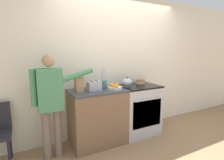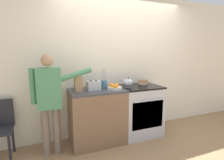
{
  "view_description": "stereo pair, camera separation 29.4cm",
  "coord_description": "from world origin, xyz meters",
  "px_view_note": "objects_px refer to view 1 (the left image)",
  "views": [
    {
      "loc": [
        -1.68,
        -2.31,
        1.56
      ],
      "look_at": [
        -0.34,
        0.27,
        1.08
      ],
      "focal_mm": 28.0,
      "sensor_mm": 36.0,
      "label": 1
    },
    {
      "loc": [
        -1.42,
        -2.43,
        1.56
      ],
      "look_at": [
        -0.34,
        0.27,
        1.08
      ],
      "focal_mm": 28.0,
      "sensor_mm": 36.0,
      "label": 2
    }
  ],
  "objects_px": {
    "tea_kettle": "(127,83)",
    "toaster": "(94,86)",
    "layer_cake": "(140,82)",
    "person_baker": "(51,98)",
    "knife_block": "(79,84)",
    "fruit_bowl": "(115,87)",
    "stove_range": "(137,109)",
    "utensil_crock": "(104,84)"
  },
  "relations": [
    {
      "from": "tea_kettle",
      "to": "toaster",
      "type": "relative_size",
      "value": 0.94
    },
    {
      "from": "toaster",
      "to": "layer_cake",
      "type": "bearing_deg",
      "value": 6.21
    },
    {
      "from": "person_baker",
      "to": "toaster",
      "type": "bearing_deg",
      "value": 8.46
    },
    {
      "from": "knife_block",
      "to": "fruit_bowl",
      "type": "height_order",
      "value": "knife_block"
    },
    {
      "from": "tea_kettle",
      "to": "stove_range",
      "type": "bearing_deg",
      "value": -1.73
    },
    {
      "from": "stove_range",
      "to": "fruit_bowl",
      "type": "distance_m",
      "value": 0.74
    },
    {
      "from": "layer_cake",
      "to": "fruit_bowl",
      "type": "xyz_separation_m",
      "value": [
        -0.67,
        -0.18,
        -0.01
      ]
    },
    {
      "from": "knife_block",
      "to": "person_baker",
      "type": "distance_m",
      "value": 0.48
    },
    {
      "from": "toaster",
      "to": "tea_kettle",
      "type": "bearing_deg",
      "value": 0.92
    },
    {
      "from": "fruit_bowl",
      "to": "utensil_crock",
      "type": "bearing_deg",
      "value": 133.76
    },
    {
      "from": "fruit_bowl",
      "to": "person_baker",
      "type": "distance_m",
      "value": 1.03
    },
    {
      "from": "person_baker",
      "to": "tea_kettle",
      "type": "bearing_deg",
      "value": 5.61
    },
    {
      "from": "tea_kettle",
      "to": "utensil_crock",
      "type": "xyz_separation_m",
      "value": [
        -0.44,
        0.06,
        0.01
      ]
    },
    {
      "from": "knife_block",
      "to": "utensil_crock",
      "type": "relative_size",
      "value": 0.94
    },
    {
      "from": "fruit_bowl",
      "to": "stove_range",
      "type": "bearing_deg",
      "value": 8.0
    },
    {
      "from": "layer_cake",
      "to": "tea_kettle",
      "type": "xyz_separation_m",
      "value": [
        -0.37,
        -0.1,
        0.03
      ]
    },
    {
      "from": "tea_kettle",
      "to": "fruit_bowl",
      "type": "relative_size",
      "value": 0.87
    },
    {
      "from": "fruit_bowl",
      "to": "person_baker",
      "type": "relative_size",
      "value": 0.16
    },
    {
      "from": "fruit_bowl",
      "to": "toaster",
      "type": "bearing_deg",
      "value": 167.99
    },
    {
      "from": "stove_range",
      "to": "toaster",
      "type": "relative_size",
      "value": 4.03
    },
    {
      "from": "tea_kettle",
      "to": "utensil_crock",
      "type": "bearing_deg",
      "value": 171.97
    },
    {
      "from": "stove_range",
      "to": "person_baker",
      "type": "relative_size",
      "value": 0.61
    },
    {
      "from": "fruit_bowl",
      "to": "toaster",
      "type": "xyz_separation_m",
      "value": [
        -0.34,
        0.07,
        0.04
      ]
    },
    {
      "from": "stove_range",
      "to": "layer_cake",
      "type": "height_order",
      "value": "layer_cake"
    },
    {
      "from": "tea_kettle",
      "to": "layer_cake",
      "type": "bearing_deg",
      "value": 15.04
    },
    {
      "from": "layer_cake",
      "to": "utensil_crock",
      "type": "height_order",
      "value": "utensil_crock"
    },
    {
      "from": "layer_cake",
      "to": "utensil_crock",
      "type": "relative_size",
      "value": 0.62
    },
    {
      "from": "tea_kettle",
      "to": "toaster",
      "type": "distance_m",
      "value": 0.64
    },
    {
      "from": "stove_range",
      "to": "layer_cake",
      "type": "distance_m",
      "value": 0.53
    },
    {
      "from": "stove_range",
      "to": "utensil_crock",
      "type": "distance_m",
      "value": 0.87
    },
    {
      "from": "utensil_crock",
      "to": "person_baker",
      "type": "xyz_separation_m",
      "value": [
        -0.89,
        -0.15,
        -0.11
      ]
    },
    {
      "from": "utensil_crock",
      "to": "person_baker",
      "type": "relative_size",
      "value": 0.23
    },
    {
      "from": "stove_range",
      "to": "utensil_crock",
      "type": "relative_size",
      "value": 2.7
    },
    {
      "from": "stove_range",
      "to": "person_baker",
      "type": "height_order",
      "value": "person_baker"
    },
    {
      "from": "person_baker",
      "to": "utensil_crock",
      "type": "bearing_deg",
      "value": 11.46
    },
    {
      "from": "stove_range",
      "to": "fruit_bowl",
      "type": "bearing_deg",
      "value": -172.0
    },
    {
      "from": "layer_cake",
      "to": "fruit_bowl",
      "type": "height_order",
      "value": "fruit_bowl"
    },
    {
      "from": "stove_range",
      "to": "fruit_bowl",
      "type": "xyz_separation_m",
      "value": [
        -0.54,
        -0.08,
        0.5
      ]
    },
    {
      "from": "utensil_crock",
      "to": "fruit_bowl",
      "type": "bearing_deg",
      "value": -46.24
    },
    {
      "from": "utensil_crock",
      "to": "layer_cake",
      "type": "bearing_deg",
      "value": 2.69
    },
    {
      "from": "fruit_bowl",
      "to": "toaster",
      "type": "relative_size",
      "value": 1.07
    },
    {
      "from": "stove_range",
      "to": "toaster",
      "type": "xyz_separation_m",
      "value": [
        -0.88,
        -0.0,
        0.54
      ]
    }
  ]
}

